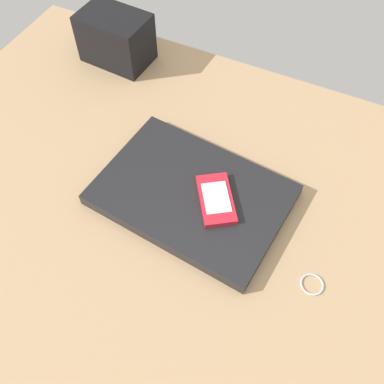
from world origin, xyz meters
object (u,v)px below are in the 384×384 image
object	(u,v)px
key_ring	(312,284)
cell_phone_on_laptop	(216,199)
desk_organizer	(116,38)
laptop_closed	(192,195)

from	to	relation	value
key_ring	cell_phone_on_laptop	bearing A→B (deg)	-18.43
cell_phone_on_laptop	key_ring	xyz separation A→B (cm)	(-19.79, 6.59, -2.74)
cell_phone_on_laptop	key_ring	distance (cm)	21.04
desk_organizer	key_ring	xyz separation A→B (cm)	(-56.66, 34.63, -5.36)
laptop_closed	cell_phone_on_laptop	distance (cm)	5.01
key_ring	desk_organizer	bearing A→B (deg)	-31.43
cell_phone_on_laptop	desk_organizer	world-z (taller)	desk_organizer
key_ring	laptop_closed	bearing A→B (deg)	-15.35
laptop_closed	desk_organizer	size ratio (longest dim) A/B	2.21
cell_phone_on_laptop	desk_organizer	xyz separation A→B (cm)	(36.88, -28.04, 2.61)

